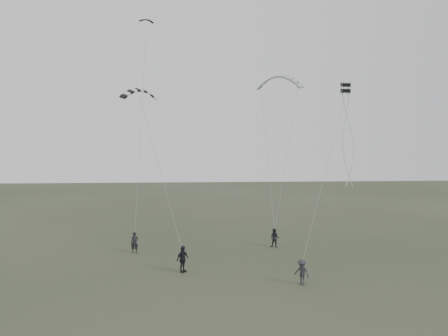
{
  "coord_description": "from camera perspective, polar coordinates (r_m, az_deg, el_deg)",
  "views": [
    {
      "loc": [
        -1.23,
        -29.5,
        9.01
      ],
      "look_at": [
        1.23,
        5.35,
        6.98
      ],
      "focal_mm": 35.0,
      "sensor_mm": 36.0,
      "label": 1
    }
  ],
  "objects": [
    {
      "name": "kite_dark_small",
      "position": [
        43.91,
        -10.09,
        18.52
      ],
      "size": [
        1.44,
        1.09,
        0.55
      ],
      "primitive_type": null,
      "rotation": [
        0.23,
        0.0,
        0.49
      ],
      "color": "black",
      "rests_on": "flyer_left"
    },
    {
      "name": "flyer_far",
      "position": [
        28.86,
        10.12,
        -13.22
      ],
      "size": [
        1.18,
        1.17,
        1.63
      ],
      "primitive_type": "imported",
      "rotation": [
        0.0,
        0.0,
        -0.77
      ],
      "color": "#2D2D33",
      "rests_on": "ground"
    },
    {
      "name": "kite_box",
      "position": [
        34.57,
        15.58,
        10.05
      ],
      "size": [
        0.62,
        0.74,
        0.8
      ],
      "primitive_type": null,
      "rotation": [
        0.19,
        0.0,
        -0.02
      ],
      "color": "black",
      "rests_on": "flyer_far"
    },
    {
      "name": "kite_pale_large",
      "position": [
        43.45,
        7.21,
        11.79
      ],
      "size": [
        4.78,
        3.39,
        2.05
      ],
      "primitive_type": null,
      "rotation": [
        0.3,
        0.0,
        -0.46
      ],
      "color": "#A9ACAF",
      "rests_on": "flyer_right"
    },
    {
      "name": "flyer_center",
      "position": [
        31.1,
        -5.43,
        -11.75
      ],
      "size": [
        1.06,
        1.11,
        1.85
      ],
      "primitive_type": "imported",
      "rotation": [
        0.0,
        0.0,
        0.85
      ],
      "color": "black",
      "rests_on": "ground"
    },
    {
      "name": "flyer_right",
      "position": [
        38.26,
        6.63,
        -9.07
      ],
      "size": [
        0.99,
        0.92,
        1.62
      ],
      "primitive_type": "imported",
      "rotation": [
        0.0,
        0.0,
        -0.5
      ],
      "color": "#222227",
      "rests_on": "ground"
    },
    {
      "name": "kite_striped",
      "position": [
        33.45,
        -11.02,
        9.98
      ],
      "size": [
        2.87,
        2.16,
        1.26
      ],
      "primitive_type": null,
      "rotation": [
        0.33,
        0.0,
        0.49
      ],
      "color": "black",
      "rests_on": "flyer_center"
    },
    {
      "name": "ground",
      "position": [
        30.87,
        -1.62,
        -13.64
      ],
      "size": [
        140.0,
        140.0,
        0.0
      ],
      "primitive_type": "plane",
      "color": "#313924",
      "rests_on": "ground"
    },
    {
      "name": "flyer_left",
      "position": [
        36.91,
        -11.59,
        -9.51
      ],
      "size": [
        0.63,
        0.43,
        1.7
      ],
      "primitive_type": "imported",
      "rotation": [
        0.0,
        0.0,
        0.03
      ],
      "color": "black",
      "rests_on": "ground"
    }
  ]
}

